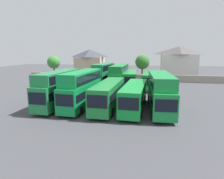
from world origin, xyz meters
name	(u,v)px	position (x,y,z in m)	size (l,w,h in m)	color
ground	(124,86)	(0.00, 18.00, 0.00)	(140.00, 140.00, 0.00)	#424247
depot_boundary_wall	(128,78)	(0.00, 25.93, 0.90)	(56.00, 0.50, 1.80)	gray
bus_1	(59,87)	(-7.07, -0.15, 2.78)	(2.81, 10.54, 4.94)	#1E7B40
bus_2	(82,87)	(-3.63, -0.25, 2.83)	(3.02, 10.33, 5.04)	#10883E
bus_3	(109,94)	(0.07, 0.10, 2.03)	(2.83, 11.66, 3.56)	#1B7E35
bus_4	(134,95)	(3.57, 0.04, 1.94)	(3.00, 11.45, 3.39)	#138E33
bus_5	(160,90)	(6.89, 0.18, 2.74)	(3.19, 11.18, 4.85)	#17853A
bus_6	(104,74)	(-4.36, 16.33, 2.86)	(3.18, 10.30, 5.08)	#18803F
bus_7	(119,75)	(-0.78, 15.82, 2.76)	(2.80, 11.58, 4.89)	#178036
bus_8	(130,79)	(1.43, 15.77, 2.01)	(3.34, 10.62, 3.52)	#1A8930
bus_9	(149,80)	(5.57, 15.91, 1.91)	(3.01, 10.46, 3.34)	#1D8534
house_terrace_left	(90,63)	(-13.08, 34.72, 4.27)	(8.77, 6.60, 8.36)	#C6B293
house_terrace_centre	(178,62)	(13.74, 33.85, 4.67)	(10.21, 7.24, 9.17)	silver
tree_left_of_lot	(142,62)	(3.65, 28.43, 4.85)	(3.86, 3.86, 6.81)	brown
tree_behind_wall	(54,62)	(-19.36, 22.93, 4.88)	(3.37, 3.37, 6.61)	brown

